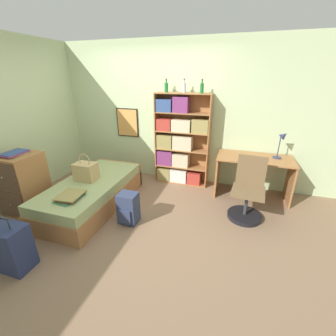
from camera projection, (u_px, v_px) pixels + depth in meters
name	position (u px, v px, depth m)	size (l,w,h in m)	color
ground_plane	(129.00, 212.00, 3.54)	(14.00, 14.00, 0.00)	#84664C
wall_back	(160.00, 114.00, 4.35)	(10.00, 0.09, 2.60)	beige
wall_left	(12.00, 122.00, 3.59)	(0.06, 10.00, 2.60)	beige
bed	(93.00, 193.00, 3.65)	(0.90, 1.87, 0.44)	#A36B3D
handbag	(86.00, 171.00, 3.55)	(0.33, 0.24, 0.44)	tan
book_stack_on_bed	(70.00, 196.00, 3.04)	(0.33, 0.40, 0.06)	#427A4C
suitcase	(7.00, 247.00, 2.44)	(0.50, 0.27, 0.67)	navy
dresser	(23.00, 184.00, 3.42)	(0.54, 0.55, 0.93)	#A36B3D
magazine_pile_on_dresser	(14.00, 153.00, 3.24)	(0.33, 0.35, 0.04)	#99894C
bookcase	(178.00, 143.00, 4.25)	(1.01, 0.28, 1.71)	#A36B3D
bottle_green	(166.00, 87.00, 3.95)	(0.06, 0.06, 0.22)	#1E6B2D
bottle_brown	(184.00, 87.00, 3.85)	(0.06, 0.06, 0.23)	#B7BCC1
bottle_clear	(202.00, 88.00, 3.72)	(0.06, 0.06, 0.23)	#1E6B2D
desk	(253.00, 169.00, 3.83)	(1.23, 0.62, 0.72)	#A36B3D
desk_lamp	(282.00, 140.00, 3.59)	(0.18, 0.13, 0.46)	navy
desk_chair	(247.00, 199.00, 3.34)	(0.50, 0.50, 0.92)	black
backpack	(128.00, 208.00, 3.22)	(0.27, 0.26, 0.46)	#2D3856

